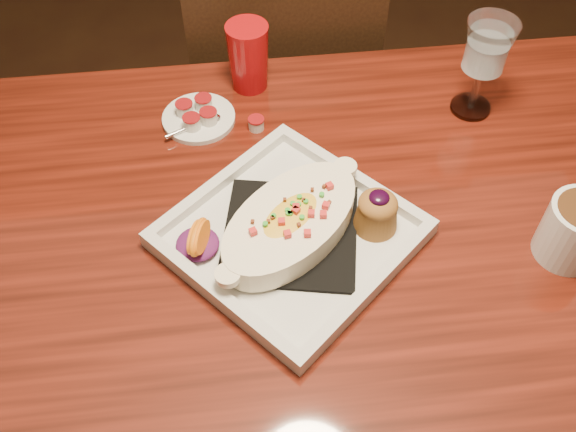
{
  "coord_description": "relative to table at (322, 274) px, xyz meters",
  "views": [
    {
      "loc": [
        -0.13,
        -0.58,
        1.54
      ],
      "look_at": [
        -0.05,
        0.04,
        0.77
      ],
      "focal_mm": 40.0,
      "sensor_mm": 36.0,
      "label": 1
    }
  ],
  "objects": [
    {
      "name": "creamer_loose",
      "position": [
        -0.08,
        0.26,
        0.11
      ],
      "size": [
        0.03,
        0.03,
        0.02
      ],
      "color": "silver",
      "rests_on": "table"
    },
    {
      "name": "red_tumbler",
      "position": [
        -0.09,
        0.38,
        0.16
      ],
      "size": [
        0.08,
        0.08,
        0.13
      ],
      "primitive_type": "cone",
      "color": "#AE0C10",
      "rests_on": "table"
    },
    {
      "name": "plate",
      "position": [
        -0.05,
        0.01,
        0.13
      ],
      "size": [
        0.45,
        0.45,
        0.08
      ],
      "rotation": [
        0.0,
        0.0,
        0.72
      ],
      "color": "silver",
      "rests_on": "table"
    },
    {
      "name": "saucer",
      "position": [
        -0.18,
        0.29,
        0.11
      ],
      "size": [
        0.13,
        0.13,
        0.09
      ],
      "color": "silver",
      "rests_on": "table"
    },
    {
      "name": "floor",
      "position": [
        0.0,
        0.0,
        -0.65
      ],
      "size": [
        7.0,
        7.0,
        0.0
      ],
      "primitive_type": "plane",
      "color": "black",
      "rests_on": "ground"
    },
    {
      "name": "table",
      "position": [
        0.0,
        0.0,
        0.0
      ],
      "size": [
        1.5,
        0.9,
        0.75
      ],
      "color": "maroon",
      "rests_on": "floor"
    },
    {
      "name": "chair_far",
      "position": [
        -0.0,
        0.63,
        -0.15
      ],
      "size": [
        0.42,
        0.42,
        0.93
      ],
      "rotation": [
        0.0,
        0.0,
        3.14
      ],
      "color": "black",
      "rests_on": "floor"
    },
    {
      "name": "goblet",
      "position": [
        0.31,
        0.26,
        0.22
      ],
      "size": [
        0.09,
        0.09,
        0.18
      ],
      "color": "silver",
      "rests_on": "table"
    }
  ]
}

